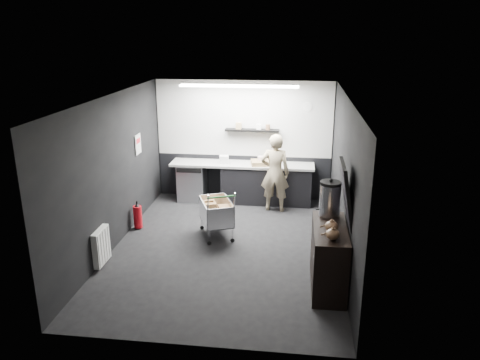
# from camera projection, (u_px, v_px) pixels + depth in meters

# --- Properties ---
(floor) EXTENTS (5.50, 5.50, 0.00)m
(floor) POSITION_uv_depth(u_px,v_px,m) (226.00, 248.00, 8.43)
(floor) COLOR black
(floor) RESTS_ON ground
(ceiling) EXTENTS (5.50, 5.50, 0.00)m
(ceiling) POSITION_uv_depth(u_px,v_px,m) (225.00, 97.00, 7.59)
(ceiling) COLOR silver
(ceiling) RESTS_ON wall_back
(wall_back) EXTENTS (5.50, 0.00, 5.50)m
(wall_back) POSITION_uv_depth(u_px,v_px,m) (244.00, 140.00, 10.61)
(wall_back) COLOR black
(wall_back) RESTS_ON floor
(wall_front) EXTENTS (5.50, 0.00, 5.50)m
(wall_front) POSITION_uv_depth(u_px,v_px,m) (189.00, 247.00, 5.41)
(wall_front) COLOR black
(wall_front) RESTS_ON floor
(wall_left) EXTENTS (0.00, 5.50, 5.50)m
(wall_left) POSITION_uv_depth(u_px,v_px,m) (113.00, 172.00, 8.24)
(wall_left) COLOR black
(wall_left) RESTS_ON floor
(wall_right) EXTENTS (0.00, 5.50, 5.50)m
(wall_right) POSITION_uv_depth(u_px,v_px,m) (344.00, 181.00, 7.78)
(wall_right) COLOR black
(wall_right) RESTS_ON floor
(kitchen_wall_panel) EXTENTS (3.95, 0.02, 1.70)m
(kitchen_wall_panel) POSITION_uv_depth(u_px,v_px,m) (244.00, 119.00, 10.43)
(kitchen_wall_panel) COLOR silver
(kitchen_wall_panel) RESTS_ON wall_back
(dado_panel) EXTENTS (3.95, 0.02, 1.00)m
(dado_panel) POSITION_uv_depth(u_px,v_px,m) (244.00, 176.00, 10.85)
(dado_panel) COLOR black
(dado_panel) RESTS_ON wall_back
(floating_shelf) EXTENTS (1.20, 0.22, 0.04)m
(floating_shelf) POSITION_uv_depth(u_px,v_px,m) (252.00, 130.00, 10.38)
(floating_shelf) COLOR black
(floating_shelf) RESTS_ON wall_back
(wall_clock) EXTENTS (0.20, 0.03, 0.20)m
(wall_clock) POSITION_uv_depth(u_px,v_px,m) (308.00, 107.00, 10.17)
(wall_clock) COLOR white
(wall_clock) RESTS_ON wall_back
(poster) EXTENTS (0.02, 0.30, 0.40)m
(poster) POSITION_uv_depth(u_px,v_px,m) (138.00, 144.00, 9.41)
(poster) COLOR silver
(poster) RESTS_ON wall_left
(poster_red_band) EXTENTS (0.02, 0.22, 0.10)m
(poster_red_band) POSITION_uv_depth(u_px,v_px,m) (138.00, 141.00, 9.38)
(poster_red_band) COLOR red
(poster_red_band) RESTS_ON poster
(radiator) EXTENTS (0.10, 0.50, 0.60)m
(radiator) POSITION_uv_depth(u_px,v_px,m) (101.00, 246.00, 7.69)
(radiator) COLOR white
(radiator) RESTS_ON wall_left
(ceiling_strip) EXTENTS (2.40, 0.20, 0.04)m
(ceiling_strip) POSITION_uv_depth(u_px,v_px,m) (239.00, 86.00, 9.35)
(ceiling_strip) COLOR white
(ceiling_strip) RESTS_ON ceiling
(prep_counter) EXTENTS (3.20, 0.61, 0.90)m
(prep_counter) POSITION_uv_depth(u_px,v_px,m) (248.00, 182.00, 10.55)
(prep_counter) COLOR black
(prep_counter) RESTS_ON floor
(person) EXTENTS (0.64, 0.44, 1.69)m
(person) POSITION_uv_depth(u_px,v_px,m) (275.00, 173.00, 9.94)
(person) COLOR beige
(person) RESTS_ON floor
(shopping_cart) EXTENTS (0.82, 1.06, 0.96)m
(shopping_cart) POSITION_uv_depth(u_px,v_px,m) (216.00, 213.00, 8.79)
(shopping_cart) COLOR silver
(shopping_cart) RESTS_ON floor
(sideboard) EXTENTS (0.56, 1.31, 1.96)m
(sideboard) POSITION_uv_depth(u_px,v_px,m) (330.00, 249.00, 7.01)
(sideboard) COLOR black
(sideboard) RESTS_ON floor
(fire_extinguisher) EXTENTS (0.17, 0.17, 0.55)m
(fire_extinguisher) POSITION_uv_depth(u_px,v_px,m) (138.00, 216.00, 9.17)
(fire_extinguisher) COLOR red
(fire_extinguisher) RESTS_ON floor
(cardboard_box) EXTENTS (0.54, 0.44, 0.10)m
(cardboard_box) POSITION_uv_depth(u_px,v_px,m) (262.00, 163.00, 10.32)
(cardboard_box) COLOR #987D51
(cardboard_box) RESTS_ON prep_counter
(pink_tub) EXTENTS (0.18, 0.18, 0.18)m
(pink_tub) POSITION_uv_depth(u_px,v_px,m) (262.00, 160.00, 10.35)
(pink_tub) COLOR silver
(pink_tub) RESTS_ON prep_counter
(white_container) EXTENTS (0.22, 0.18, 0.18)m
(white_container) POSITION_uv_depth(u_px,v_px,m) (224.00, 160.00, 10.40)
(white_container) COLOR white
(white_container) RESTS_ON prep_counter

